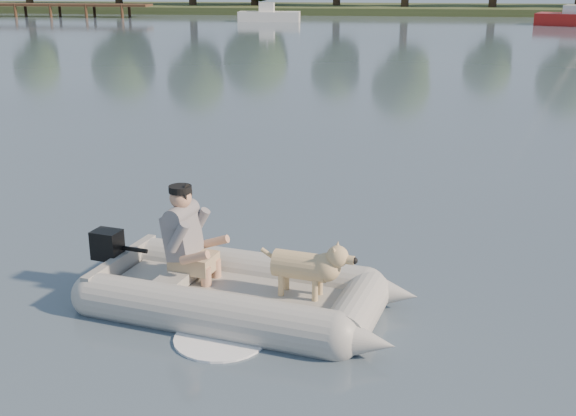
% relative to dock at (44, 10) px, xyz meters
% --- Properties ---
extents(water, '(160.00, 160.00, 0.00)m').
position_rel_dock_xyz_m(water, '(26.00, -52.00, -0.52)').
color(water, slate).
rests_on(water, ground).
extents(shore_bank, '(160.00, 12.00, 0.70)m').
position_rel_dock_xyz_m(shore_bank, '(26.00, 10.00, -0.27)').
color(shore_bank, '#47512D').
rests_on(shore_bank, water).
extents(dock, '(18.00, 2.00, 1.04)m').
position_rel_dock_xyz_m(dock, '(0.00, 0.00, 0.00)').
color(dock, '#4C331E').
rests_on(dock, water).
extents(dinghy, '(5.63, 4.61, 1.44)m').
position_rel_dock_xyz_m(dinghy, '(25.95, -51.32, 0.10)').
color(dinghy, '#A3A39D').
rests_on(dinghy, water).
extents(man, '(0.89, 0.81, 1.13)m').
position_rel_dock_xyz_m(man, '(25.25, -51.10, 0.29)').
color(man, slate).
rests_on(man, dinghy).
extents(dog, '(1.03, 0.56, 0.65)m').
position_rel_dock_xyz_m(dog, '(26.62, -51.42, 0.02)').
color(dog, tan).
rests_on(dog, dinghy).
extents(outboard_motor, '(0.49, 0.39, 0.82)m').
position_rel_dock_xyz_m(outboard_motor, '(24.25, -50.92, -0.19)').
color(outboard_motor, black).
rests_on(outboard_motor, dinghy).
extents(motorboat, '(4.78, 1.98, 2.00)m').
position_rel_dock_xyz_m(motorboat, '(19.32, -3.62, 0.39)').
color(motorboat, white).
rests_on(motorboat, water).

